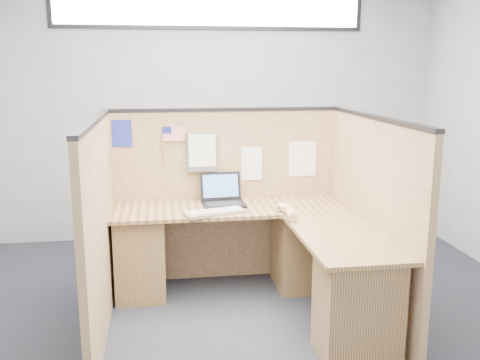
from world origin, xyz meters
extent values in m
plane|color=black|center=(0.00, 0.00, 0.00)|extent=(5.00, 5.00, 0.00)
plane|color=#9A9C9F|center=(0.00, 2.25, 1.40)|extent=(5.00, 0.00, 5.00)
plane|color=#9A9C9F|center=(0.00, -2.25, 1.40)|extent=(5.00, 0.00, 5.00)
cube|color=#232328|center=(0.00, 2.24, 2.45)|extent=(3.30, 0.02, 0.38)
cube|color=white|center=(0.00, 2.22, 2.45)|extent=(3.20, 0.01, 0.30)
cube|color=brown|center=(0.00, 1.00, 0.75)|extent=(2.05, 0.05, 1.50)
cube|color=#232328|center=(0.00, 1.00, 1.51)|extent=(2.05, 0.06, 0.03)
cube|color=brown|center=(-1.00, 0.10, 0.75)|extent=(0.05, 1.80, 1.50)
cube|color=#232328|center=(-1.00, 0.10, 1.51)|extent=(0.06, 1.80, 0.03)
cube|color=brown|center=(1.00, 0.10, 0.75)|extent=(0.05, 1.80, 1.50)
cube|color=#232328|center=(1.00, 0.10, 1.51)|extent=(0.06, 1.80, 0.03)
cube|color=brown|center=(0.00, 0.68, 0.71)|extent=(1.95, 0.60, 0.03)
cube|color=brown|center=(0.68, -0.20, 0.71)|extent=(0.60, 1.15, 0.03)
cube|color=brown|center=(-0.75, 0.68, 0.35)|extent=(0.40, 0.50, 0.70)
cube|color=brown|center=(0.60, 0.68, 0.35)|extent=(0.40, 0.50, 0.70)
cube|color=brown|center=(0.68, -0.52, 0.35)|extent=(0.50, 0.40, 0.70)
cube|color=black|center=(-0.05, 0.73, 0.74)|extent=(0.36, 0.28, 0.02)
cube|color=black|center=(-0.05, 0.89, 0.87)|extent=(0.35, 0.09, 0.23)
cube|color=#3C5C98|center=(-0.05, 0.88, 0.87)|extent=(0.31, 0.07, 0.19)
cube|color=gray|center=(-0.15, 0.48, 0.74)|extent=(0.51, 0.29, 0.02)
cube|color=silver|center=(-0.15, 0.48, 0.76)|extent=(0.46, 0.24, 0.01)
ellipsoid|color=silver|center=(0.40, 0.48, 0.75)|extent=(0.11, 0.08, 0.04)
ellipsoid|color=tan|center=(0.40, 0.47, 0.78)|extent=(0.09, 0.11, 0.05)
cylinder|color=tan|center=(0.41, 0.42, 0.76)|extent=(0.06, 0.05, 0.06)
cylinder|color=tan|center=(0.42, 0.28, 0.76)|extent=(0.10, 0.26, 0.08)
cube|color=#222C9C|center=(-0.88, 0.97, 1.33)|extent=(0.17, 0.02, 0.23)
cylinder|color=olive|center=(-0.54, 0.96, 1.21)|extent=(0.01, 0.01, 0.33)
cube|color=red|center=(-0.44, 0.96, 1.32)|extent=(0.19, 0.00, 0.12)
cube|color=navy|center=(-0.50, 0.95, 1.35)|extent=(0.08, 0.00, 0.06)
cube|color=slate|center=(-0.21, 0.94, 1.15)|extent=(0.26, 0.05, 0.33)
cube|color=white|center=(-0.21, 0.92, 1.18)|extent=(0.23, 0.01, 0.28)
cube|color=white|center=(0.21, 0.97, 1.04)|extent=(0.23, 0.03, 0.29)
cube|color=white|center=(0.69, 0.97, 1.07)|extent=(0.24, 0.01, 0.31)
camera|label=1|loc=(-0.56, -3.59, 1.87)|focal=40.00mm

